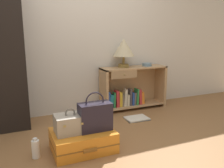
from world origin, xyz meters
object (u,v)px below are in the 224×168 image
(train_case, at_px, (71,124))
(bowl, at_px, (147,65))
(table_lamp, at_px, (124,48))
(open_book_on_floor, at_px, (137,118))
(bookshelf, at_px, (131,89))
(suitcase_large, at_px, (83,140))
(bottle, at_px, (36,149))
(handbag, at_px, (95,116))

(train_case, bearing_deg, bowl, 34.20)
(table_lamp, relative_size, open_book_on_floor, 1.27)
(bookshelf, height_order, train_case, bookshelf)
(table_lamp, bearing_deg, suitcase_large, -132.77)
(bottle, bearing_deg, bookshelf, 32.90)
(bowl, height_order, suitcase_large, bowl)
(bowl, relative_size, handbag, 0.37)
(bookshelf, xyz_separation_m, suitcase_large, (-1.13, -1.07, -0.21))
(suitcase_large, bearing_deg, table_lamp, 47.23)
(bowl, relative_size, bottle, 0.74)
(suitcase_large, relative_size, bottle, 3.13)
(train_case, bearing_deg, suitcase_large, -4.82)
(table_lamp, xyz_separation_m, bowl, (0.41, -0.03, -0.27))
(table_lamp, relative_size, bottle, 2.15)
(table_lamp, height_order, open_book_on_floor, table_lamp)
(bookshelf, distance_m, open_book_on_floor, 0.61)
(bowl, xyz_separation_m, train_case, (-1.54, -1.04, -0.40))
(bottle, distance_m, open_book_on_floor, 1.56)
(train_case, height_order, bottle, train_case)
(suitcase_large, bearing_deg, bowl, 36.74)
(table_lamp, relative_size, suitcase_large, 0.69)
(bookshelf, distance_m, bowl, 0.48)
(bowl, height_order, open_book_on_floor, bowl)
(bowl, height_order, bottle, bowl)
(table_lamp, relative_size, train_case, 1.41)
(table_lamp, bearing_deg, handbag, -128.09)
(suitcase_large, xyz_separation_m, bottle, (-0.48, 0.03, -0.01))
(bookshelf, distance_m, handbag, 1.49)
(suitcase_large, bearing_deg, bottle, 176.85)
(bookshelf, bearing_deg, bowl, -3.01)
(bottle, relative_size, open_book_on_floor, 0.59)
(train_case, relative_size, open_book_on_floor, 0.90)
(bowl, height_order, handbag, bowl)
(train_case, xyz_separation_m, open_book_on_floor, (1.10, 0.57, -0.30))
(bowl, bearing_deg, open_book_on_floor, -132.41)
(table_lamp, distance_m, open_book_on_floor, 1.10)
(suitcase_large, bearing_deg, bookshelf, 43.37)
(bookshelf, xyz_separation_m, bowl, (0.28, -0.01, 0.39))
(bowl, bearing_deg, bookshelf, 176.99)
(bookshelf, xyz_separation_m, open_book_on_floor, (-0.16, -0.49, -0.31))
(suitcase_large, xyz_separation_m, handbag, (0.13, -0.03, 0.26))
(bookshelf, distance_m, train_case, 1.64)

